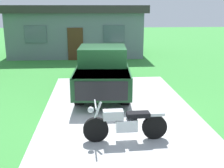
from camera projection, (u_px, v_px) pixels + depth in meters
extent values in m
plane|color=#398A39|center=(118.00, 107.00, 9.96)|extent=(80.00, 80.00, 0.00)
cube|color=#B7B7B7|center=(118.00, 107.00, 9.96)|extent=(5.08, 8.65, 0.01)
cylinder|color=black|center=(96.00, 130.00, 7.35)|extent=(0.66, 0.14, 0.66)
cylinder|color=black|center=(154.00, 127.00, 7.51)|extent=(0.66, 0.14, 0.66)
cube|color=silver|center=(126.00, 125.00, 7.41)|extent=(0.57, 0.28, 0.32)
cube|color=#B7BABF|center=(113.00, 115.00, 7.30)|extent=(0.53, 0.28, 0.24)
cube|color=black|center=(138.00, 115.00, 7.37)|extent=(0.61, 0.30, 0.12)
cube|color=#B7BABF|center=(155.00, 114.00, 7.41)|extent=(0.49, 0.22, 0.08)
cylinder|color=silver|center=(96.00, 116.00, 7.25)|extent=(0.33, 0.07, 0.77)
cylinder|color=silver|center=(95.00, 104.00, 7.17)|extent=(0.06, 0.70, 0.04)
sphere|color=silver|center=(91.00, 110.00, 7.20)|extent=(0.16, 0.16, 0.16)
cylinder|color=black|center=(125.00, 93.00, 10.16)|extent=(0.35, 0.86, 0.84)
cylinder|color=black|center=(79.00, 93.00, 10.14)|extent=(0.35, 0.86, 0.84)
cylinder|color=black|center=(121.00, 72.00, 13.54)|extent=(0.35, 0.86, 0.84)
cylinder|color=black|center=(86.00, 72.00, 13.52)|extent=(0.35, 0.86, 0.84)
cube|color=#194723|center=(103.00, 72.00, 11.79)|extent=(2.33, 5.71, 0.80)
cube|color=#194723|center=(102.00, 75.00, 9.92)|extent=(2.01, 2.01, 0.20)
cube|color=#194723|center=(103.00, 55.00, 11.20)|extent=(1.91, 2.01, 0.70)
cube|color=#3F4C56|center=(102.00, 62.00, 10.46)|extent=(1.71, 0.26, 0.60)
cube|color=black|center=(103.00, 59.00, 13.22)|extent=(2.04, 2.51, 0.50)
cube|color=black|center=(101.00, 91.00, 9.10)|extent=(1.70, 0.20, 0.64)
cube|color=slate|center=(77.00, 34.00, 20.88)|extent=(9.00, 5.00, 3.00)
cube|color=#383333|center=(76.00, 9.00, 20.42)|extent=(9.60, 5.60, 0.50)
cube|color=#4C2D19|center=(75.00, 44.00, 18.56)|extent=(1.00, 0.08, 2.10)
cube|color=#4C5966|center=(36.00, 34.00, 18.21)|extent=(1.40, 0.06, 1.10)
cube|color=#4C5966|center=(114.00, 34.00, 18.57)|extent=(1.40, 0.06, 1.10)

